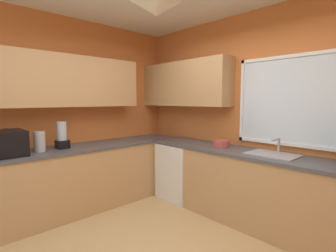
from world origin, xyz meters
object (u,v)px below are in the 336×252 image
at_px(dishwasher, 182,171).
at_px(microwave, 7,143).
at_px(kettle, 40,141).
at_px(sink_assembly, 273,154).
at_px(bowl, 221,144).
at_px(blender_appliance, 62,136).

height_order(dishwasher, microwave, microwave).
xyz_separation_m(kettle, sink_assembly, (2.07, 1.92, -0.12)).
bearing_deg(kettle, dishwasher, 71.22).
height_order(microwave, kettle, microwave).
distance_m(microwave, bowl, 2.65).
bearing_deg(sink_assembly, blender_appliance, -141.96).
height_order(microwave, sink_assembly, microwave).
xyz_separation_m(kettle, blender_appliance, (-0.02, 0.28, 0.03)).
xyz_separation_m(microwave, kettle, (0.02, 0.35, -0.02)).
height_order(dishwasher, kettle, kettle).
relative_size(dishwasher, microwave, 1.79).
distance_m(microwave, kettle, 0.35).
bearing_deg(blender_appliance, microwave, -90.00).
bearing_deg(microwave, dishwasher, 73.50).
distance_m(dishwasher, kettle, 2.08).
bearing_deg(kettle, blender_appliance, 94.03).
relative_size(sink_assembly, bowl, 2.46).
distance_m(bowl, blender_appliance, 2.13).
xyz_separation_m(microwave, bowl, (1.37, 2.26, -0.10)).
distance_m(dishwasher, blender_appliance, 1.84).
bearing_deg(blender_appliance, dishwasher, 67.55).
bearing_deg(microwave, bowl, 58.66).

